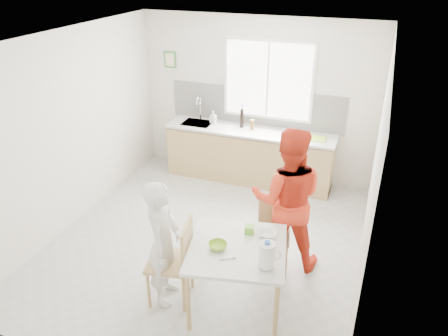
% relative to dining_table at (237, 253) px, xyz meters
% --- Properties ---
extents(ground, '(4.50, 4.50, 0.00)m').
position_rel_dining_table_xyz_m(ground, '(-0.77, 0.98, -0.70)').
color(ground, '#B7B7B2').
rests_on(ground, ground).
extents(room_shell, '(4.50, 4.50, 4.50)m').
position_rel_dining_table_xyz_m(room_shell, '(-0.77, 0.98, 0.95)').
color(room_shell, silver).
rests_on(room_shell, ground).
extents(window, '(1.50, 0.06, 1.30)m').
position_rel_dining_table_xyz_m(window, '(-0.57, 3.21, 1.00)').
color(window, white).
rests_on(window, room_shell).
extents(backsplash, '(3.00, 0.02, 0.65)m').
position_rel_dining_table_xyz_m(backsplash, '(-0.77, 3.22, 0.53)').
color(backsplash, white).
rests_on(backsplash, room_shell).
extents(picture_frame, '(0.22, 0.03, 0.28)m').
position_rel_dining_table_xyz_m(picture_frame, '(-2.32, 3.21, 1.20)').
color(picture_frame, '#3B833D').
rests_on(picture_frame, room_shell).
extents(kitchen_counter, '(2.84, 0.64, 1.37)m').
position_rel_dining_table_xyz_m(kitchen_counter, '(-0.77, 2.93, -0.28)').
color(kitchen_counter, tan).
rests_on(kitchen_counter, ground).
extents(dining_table, '(1.20, 1.20, 0.78)m').
position_rel_dining_table_xyz_m(dining_table, '(0.00, 0.00, 0.00)').
color(dining_table, silver).
rests_on(dining_table, ground).
extents(chair_left, '(0.55, 0.55, 1.01)m').
position_rel_dining_table_xyz_m(chair_left, '(-0.66, -0.14, -0.15)').
color(chair_left, tan).
rests_on(chair_left, ground).
extents(chair_far, '(0.49, 0.49, 0.89)m').
position_rel_dining_table_xyz_m(chair_far, '(0.18, 0.87, -0.21)').
color(chair_far, tan).
rests_on(chair_far, ground).
extents(person_white, '(0.46, 0.60, 1.48)m').
position_rel_dining_table_xyz_m(person_white, '(-0.79, -0.16, 0.04)').
color(person_white, silver).
rests_on(person_white, ground).
extents(person_red, '(1.01, 0.85, 1.82)m').
position_rel_dining_table_xyz_m(person_red, '(0.31, 0.93, 0.21)').
color(person_red, red).
rests_on(person_red, ground).
extents(bowl_green, '(0.23, 0.23, 0.06)m').
position_rel_dining_table_xyz_m(bowl_green, '(-0.19, -0.09, 0.11)').
color(bowl_green, '#8BBE2C').
rests_on(bowl_green, dining_table).
extents(bowl_white, '(0.23, 0.23, 0.05)m').
position_rel_dining_table_xyz_m(bowl_white, '(0.24, 0.31, 0.10)').
color(bowl_white, white).
rests_on(bowl_white, dining_table).
extents(milk_jug, '(0.23, 0.16, 0.29)m').
position_rel_dining_table_xyz_m(milk_jug, '(0.37, -0.21, 0.23)').
color(milk_jug, white).
rests_on(milk_jug, dining_table).
extents(green_box, '(0.12, 0.12, 0.09)m').
position_rel_dining_table_xyz_m(green_box, '(0.04, 0.29, 0.13)').
color(green_box, '#6BB82A').
rests_on(green_box, dining_table).
extents(spoon, '(0.14, 0.09, 0.01)m').
position_rel_dining_table_xyz_m(spoon, '(-0.03, -0.23, 0.09)').
color(spoon, '#A5A5AA').
rests_on(spoon, dining_table).
extents(cutting_board, '(0.36, 0.26, 0.01)m').
position_rel_dining_table_xyz_m(cutting_board, '(0.31, 2.91, 0.23)').
color(cutting_board, '#9BD130').
rests_on(cutting_board, kitchen_counter).
extents(wine_bottle_a, '(0.07, 0.07, 0.32)m').
position_rel_dining_table_xyz_m(wine_bottle_a, '(-0.93, 3.00, 0.38)').
color(wine_bottle_a, black).
rests_on(wine_bottle_a, kitchen_counter).
extents(wine_bottle_b, '(0.07, 0.07, 0.30)m').
position_rel_dining_table_xyz_m(wine_bottle_b, '(-0.94, 3.02, 0.37)').
color(wine_bottle_b, black).
rests_on(wine_bottle_b, kitchen_counter).
extents(jar_amber, '(0.06, 0.06, 0.16)m').
position_rel_dining_table_xyz_m(jar_amber, '(-0.74, 2.97, 0.30)').
color(jar_amber, brown).
rests_on(jar_amber, kitchen_counter).
extents(soap_bottle, '(0.11, 0.11, 0.21)m').
position_rel_dining_table_xyz_m(soap_bottle, '(-1.45, 3.02, 0.33)').
color(soap_bottle, '#999999').
rests_on(soap_bottle, kitchen_counter).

